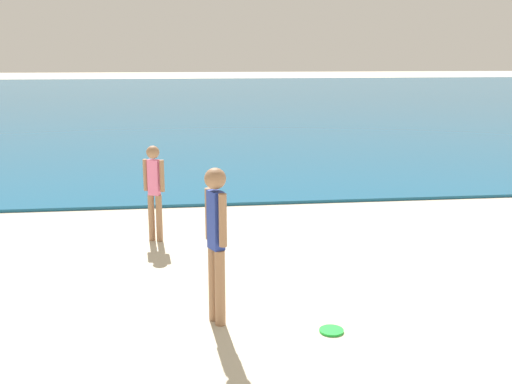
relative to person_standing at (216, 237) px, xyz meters
name	(u,v)px	position (x,y,z in m)	size (l,w,h in m)	color
water	(199,96)	(0.98, 35.06, -0.93)	(160.00, 60.00, 0.06)	#14567F
person_standing	(216,237)	(0.00, 0.00, 0.00)	(0.22, 0.36, 1.69)	#936B4C
frisbee	(331,331)	(1.16, -0.38, -0.95)	(0.25, 0.25, 0.03)	green
person_distant	(154,187)	(-0.76, 3.03, -0.12)	(0.32, 0.20, 1.48)	#936B4C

